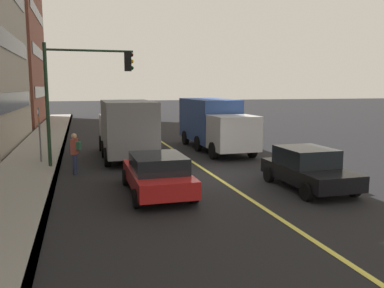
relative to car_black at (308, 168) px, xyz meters
name	(u,v)px	position (x,y,z in m)	size (l,w,h in m)	color
ground	(213,176)	(2.95, 2.65, -0.76)	(200.00, 200.00, 0.00)	black
sidewalk_slab	(17,186)	(2.95, 10.36, -0.69)	(80.00, 2.75, 0.15)	gray
curb_edge	(54,184)	(2.95, 9.07, -0.69)	(80.00, 0.16, 0.15)	slate
lane_stripe_center	(213,175)	(2.95, 2.65, -0.76)	(80.00, 0.16, 0.01)	#D8CC4C
car_black	(308,168)	(0.00, 0.00, 0.00)	(4.07, 2.06, 1.50)	black
car_red	(157,173)	(0.76, 5.49, -0.02)	(4.49, 2.06, 1.42)	red
truck_gray	(126,128)	(8.19, 5.68, 0.85)	(6.98, 2.59, 3.03)	silver
truck_blue	(213,123)	(9.80, 0.30, 0.84)	(8.17, 2.46, 3.00)	silver
pedestrian_with_backpack	(75,150)	(4.85, 8.26, 0.28)	(0.47, 0.44, 1.77)	#262D4C
traffic_light_mast	(81,84)	(6.24, 7.89, 3.12)	(0.28, 3.98, 5.66)	#1E3823
street_sign_post	(40,131)	(7.50, 9.89, 0.87)	(0.60, 0.08, 2.77)	slate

